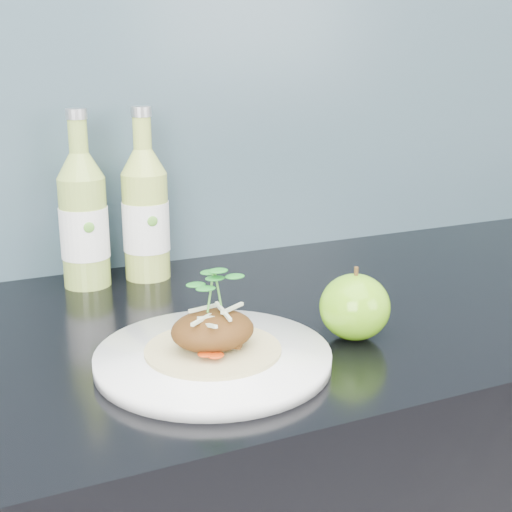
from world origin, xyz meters
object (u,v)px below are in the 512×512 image
(cider_bottle_left, at_px, (84,221))
(dinner_plate, at_px, (213,358))
(green_apple, at_px, (355,307))
(cider_bottle_right, at_px, (146,215))

(cider_bottle_left, bearing_deg, dinner_plate, -66.80)
(dinner_plate, relative_size, cider_bottle_left, 1.33)
(green_apple, xyz_separation_m, cider_bottle_right, (-0.16, 0.34, 0.06))
(dinner_plate, xyz_separation_m, cider_bottle_right, (0.03, 0.34, 0.09))
(cider_bottle_right, bearing_deg, dinner_plate, -87.84)
(green_apple, bearing_deg, cider_bottle_right, 114.90)
(green_apple, height_order, cider_bottle_right, cider_bottle_right)
(dinner_plate, height_order, cider_bottle_left, cider_bottle_left)
(dinner_plate, bearing_deg, green_apple, -0.25)
(dinner_plate, relative_size, cider_bottle_right, 1.33)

